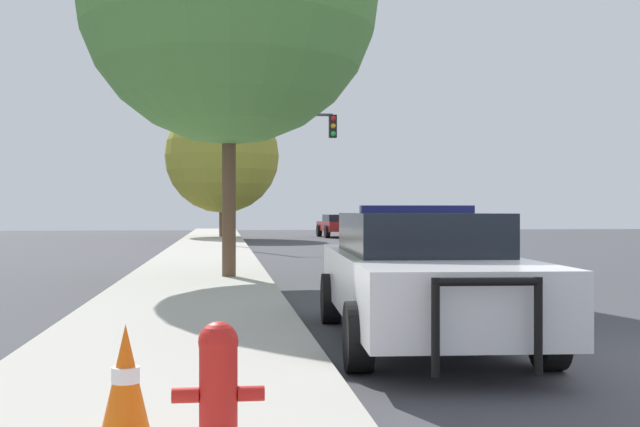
# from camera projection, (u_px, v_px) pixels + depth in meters

# --- Properties ---
(sidewalk_left) EXTENTS (3.00, 110.00, 0.13)m
(sidewalk_left) POSITION_uv_depth(u_px,v_px,m) (164.00, 370.00, 7.19)
(sidewalk_left) COLOR #ADA89E
(sidewalk_left) RESTS_ON ground_plane
(police_car) EXTENTS (2.27, 5.50, 1.56)m
(police_car) POSITION_uv_depth(u_px,v_px,m) (420.00, 273.00, 9.16)
(police_car) COLOR white
(police_car) RESTS_ON ground_plane
(fire_hydrant) EXTENTS (0.49, 0.22, 0.78)m
(fire_hydrant) POSITION_uv_depth(u_px,v_px,m) (218.00, 389.00, 4.29)
(fire_hydrant) COLOR red
(fire_hydrant) RESTS_ON sidewalk_left
(traffic_light) EXTENTS (4.15, 0.35, 5.30)m
(traffic_light) POSITION_uv_depth(u_px,v_px,m) (275.00, 150.00, 31.28)
(traffic_light) COLOR #424247
(traffic_light) RESTS_ON sidewalk_left
(car_background_distant) EXTENTS (2.23, 4.22, 1.29)m
(car_background_distant) POSITION_uv_depth(u_px,v_px,m) (339.00, 225.00, 45.35)
(car_background_distant) COLOR maroon
(car_background_distant) RESTS_ON ground_plane
(tree_sidewalk_far) EXTENTS (6.08, 6.08, 7.35)m
(tree_sidewalk_far) POSITION_uv_depth(u_px,v_px,m) (222.00, 156.00, 42.82)
(tree_sidewalk_far) COLOR brown
(tree_sidewalk_far) RESTS_ON sidewalk_left
(traffic_cone) EXTENTS (0.31, 0.31, 0.69)m
(traffic_cone) POSITION_uv_depth(u_px,v_px,m) (126.00, 380.00, 4.84)
(traffic_cone) COLOR orange
(traffic_cone) RESTS_ON sidewalk_left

